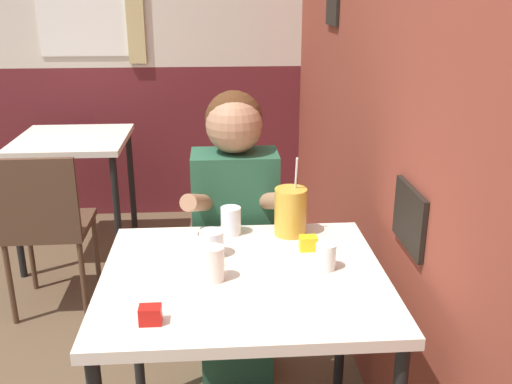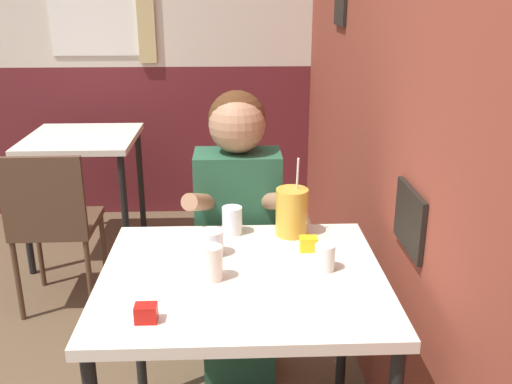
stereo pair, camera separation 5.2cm
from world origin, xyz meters
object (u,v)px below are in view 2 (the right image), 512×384
cocktail_pitcher (292,212)px  chair_near_window (53,218)px  person_seated (238,233)px  background_table (83,152)px  main_table (242,296)px

cocktail_pitcher → chair_near_window: bearing=144.0°
person_seated → cocktail_pitcher: bearing=-51.0°
chair_near_window → person_seated: size_ratio=0.70×
background_table → cocktail_pitcher: cocktail_pitcher is taller
main_table → background_table: same height
cocktail_pitcher → main_table: bearing=-121.8°
main_table → cocktail_pitcher: bearing=58.2°
main_table → cocktail_pitcher: (0.19, 0.30, 0.17)m
person_seated → cocktail_pitcher: 0.36m
main_table → cocktail_pitcher: cocktail_pitcher is taller
main_table → cocktail_pitcher: 0.39m
background_table → chair_near_window: 0.73m
main_table → person_seated: bearing=90.8°
main_table → chair_near_window: chair_near_window is taller
chair_near_window → person_seated: bearing=-32.4°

